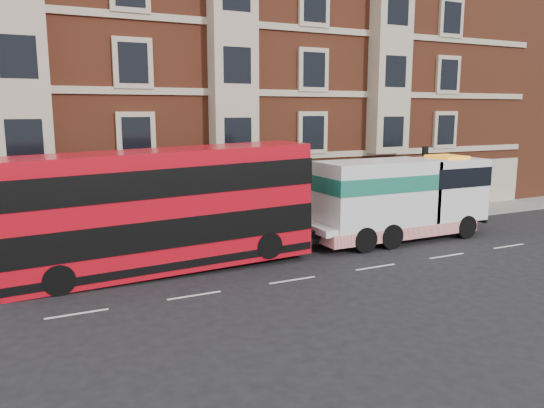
{
  "coord_description": "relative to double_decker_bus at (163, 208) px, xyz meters",
  "views": [
    {
      "loc": [
        -9.43,
        -17.58,
        6.59
      ],
      "look_at": [
        1.05,
        4.0,
        2.32
      ],
      "focal_mm": 35.0,
      "sensor_mm": 36.0,
      "label": 1
    }
  ],
  "objects": [
    {
      "name": "ground",
      "position": [
        4.17,
        -3.45,
        -2.65
      ],
      "size": [
        120.0,
        120.0,
        0.0
      ],
      "primitive_type": "plane",
      "color": "black",
      "rests_on": "ground"
    },
    {
      "name": "sidewalk",
      "position": [
        4.17,
        4.05,
        -2.58
      ],
      "size": [
        90.0,
        3.0,
        0.15
      ],
      "primitive_type": "cube",
      "color": "slate",
      "rests_on": "ground"
    },
    {
      "name": "victorian_terrace",
      "position": [
        4.67,
        11.55,
        7.41
      ],
      "size": [
        45.0,
        12.0,
        20.4
      ],
      "color": "brown",
      "rests_on": "ground"
    },
    {
      "name": "lamp_post_west",
      "position": [
        -1.83,
        2.75,
        0.02
      ],
      "size": [
        0.35,
        0.15,
        4.35
      ],
      "color": "black",
      "rests_on": "sidewalk"
    },
    {
      "name": "lamp_post_east",
      "position": [
        16.17,
        2.75,
        0.02
      ],
      "size": [
        0.35,
        0.15,
        4.35
      ],
      "color": "black",
      "rests_on": "sidewalk"
    },
    {
      "name": "double_decker_bus",
      "position": [
        0.0,
        0.0,
        0.0
      ],
      "size": [
        12.37,
        2.84,
        5.01
      ],
      "color": "red",
      "rests_on": "ground"
    },
    {
      "name": "tow_truck",
      "position": [
        12.07,
        0.0,
        -0.46
      ],
      "size": [
        9.9,
        2.93,
        4.13
      ],
      "color": "silver",
      "rests_on": "ground"
    }
  ]
}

